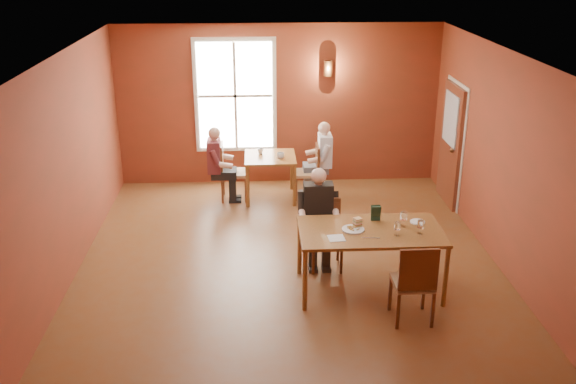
{
  "coord_description": "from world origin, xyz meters",
  "views": [
    {
      "loc": [
        -0.45,
        -8.22,
        4.35
      ],
      "look_at": [
        0.0,
        0.2,
        1.05
      ],
      "focal_mm": 40.0,
      "sensor_mm": 36.0,
      "label": 1
    }
  ],
  "objects_px": {
    "second_table": "(270,177)",
    "chair_diner_white": "(306,172)",
    "main_table": "(369,260)",
    "chair_diner_main": "(326,236)",
    "chair_diner_maroon": "(234,172)",
    "chair_empty": "(413,281)",
    "diner_white": "(308,162)",
    "diner_main": "(327,225)",
    "diner_maroon": "(232,164)"
  },
  "relations": [
    {
      "from": "diner_maroon",
      "to": "diner_main",
      "type": "bearing_deg",
      "value": 26.95
    },
    {
      "from": "diner_white",
      "to": "chair_diner_maroon",
      "type": "relative_size",
      "value": 1.29
    },
    {
      "from": "main_table",
      "to": "diner_main",
      "type": "relative_size",
      "value": 1.37
    },
    {
      "from": "diner_main",
      "to": "chair_diner_white",
      "type": "height_order",
      "value": "diner_main"
    },
    {
      "from": "second_table",
      "to": "chair_diner_white",
      "type": "relative_size",
      "value": 0.92
    },
    {
      "from": "chair_diner_main",
      "to": "second_table",
      "type": "xyz_separation_m",
      "value": [
        -0.71,
        2.71,
        -0.1
      ]
    },
    {
      "from": "chair_diner_white",
      "to": "second_table",
      "type": "bearing_deg",
      "value": 90.0
    },
    {
      "from": "chair_diner_white",
      "to": "diner_white",
      "type": "distance_m",
      "value": 0.18
    },
    {
      "from": "second_table",
      "to": "chair_diner_maroon",
      "type": "relative_size",
      "value": 0.87
    },
    {
      "from": "chair_empty",
      "to": "second_table",
      "type": "relative_size",
      "value": 1.17
    },
    {
      "from": "chair_diner_main",
      "to": "second_table",
      "type": "relative_size",
      "value": 1.09
    },
    {
      "from": "chair_diner_main",
      "to": "diner_main",
      "type": "distance_m",
      "value": 0.19
    },
    {
      "from": "main_table",
      "to": "chair_diner_main",
      "type": "height_order",
      "value": "chair_diner_main"
    },
    {
      "from": "chair_diner_maroon",
      "to": "diner_white",
      "type": "bearing_deg",
      "value": 90.0
    },
    {
      "from": "main_table",
      "to": "second_table",
      "type": "relative_size",
      "value": 2.06
    },
    {
      "from": "diner_maroon",
      "to": "chair_diner_main",
      "type": "bearing_deg",
      "value": 27.21
    },
    {
      "from": "chair_diner_main",
      "to": "chair_empty",
      "type": "bearing_deg",
      "value": 122.71
    },
    {
      "from": "main_table",
      "to": "chair_diner_maroon",
      "type": "xyz_separation_m",
      "value": [
        -1.86,
        3.36,
        0.08
      ]
    },
    {
      "from": "chair_diner_white",
      "to": "chair_diner_maroon",
      "type": "relative_size",
      "value": 0.95
    },
    {
      "from": "chair_diner_main",
      "to": "chair_diner_maroon",
      "type": "relative_size",
      "value": 0.95
    },
    {
      "from": "chair_diner_white",
      "to": "chair_diner_main",
      "type": "bearing_deg",
      "value": -178.68
    },
    {
      "from": "chair_diner_white",
      "to": "diner_white",
      "type": "xyz_separation_m",
      "value": [
        0.03,
        0.0,
        0.18
      ]
    },
    {
      "from": "chair_empty",
      "to": "chair_diner_maroon",
      "type": "relative_size",
      "value": 1.02
    },
    {
      "from": "chair_empty",
      "to": "diner_maroon",
      "type": "relative_size",
      "value": 0.8
    },
    {
      "from": "main_table",
      "to": "chair_diner_white",
      "type": "xyz_separation_m",
      "value": [
        -0.56,
        3.36,
        0.06
      ]
    },
    {
      "from": "main_table",
      "to": "chair_diner_maroon",
      "type": "height_order",
      "value": "chair_diner_maroon"
    },
    {
      "from": "chair_diner_main",
      "to": "chair_diner_maroon",
      "type": "xyz_separation_m",
      "value": [
        -1.36,
        2.71,
        0.03
      ]
    },
    {
      "from": "chair_diner_maroon",
      "to": "diner_maroon",
      "type": "xyz_separation_m",
      "value": [
        -0.03,
        0.0,
        0.14
      ]
    },
    {
      "from": "diner_white",
      "to": "diner_main",
      "type": "bearing_deg",
      "value": -179.32
    },
    {
      "from": "chair_empty",
      "to": "diner_white",
      "type": "distance_m",
      "value": 4.21
    },
    {
      "from": "chair_empty",
      "to": "diner_main",
      "type": "bearing_deg",
      "value": 122.55
    },
    {
      "from": "second_table",
      "to": "diner_maroon",
      "type": "height_order",
      "value": "diner_maroon"
    },
    {
      "from": "chair_diner_white",
      "to": "diner_white",
      "type": "height_order",
      "value": "diner_white"
    },
    {
      "from": "main_table",
      "to": "chair_diner_white",
      "type": "height_order",
      "value": "chair_diner_white"
    },
    {
      "from": "chair_empty",
      "to": "diner_white",
      "type": "bearing_deg",
      "value": 102.02
    },
    {
      "from": "main_table",
      "to": "second_table",
      "type": "distance_m",
      "value": 3.57
    },
    {
      "from": "chair_diner_white",
      "to": "chair_diner_maroon",
      "type": "xyz_separation_m",
      "value": [
        -1.3,
        0.0,
        0.03
      ]
    },
    {
      "from": "diner_white",
      "to": "chair_diner_maroon",
      "type": "bearing_deg",
      "value": 90.0
    },
    {
      "from": "chair_diner_main",
      "to": "diner_main",
      "type": "xyz_separation_m",
      "value": [
        0.0,
        -0.03,
        0.19
      ]
    },
    {
      "from": "chair_empty",
      "to": "chair_diner_maroon",
      "type": "distance_m",
      "value": 4.68
    },
    {
      "from": "diner_main",
      "to": "diner_white",
      "type": "height_order",
      "value": "diner_main"
    },
    {
      "from": "main_table",
      "to": "diner_main",
      "type": "xyz_separation_m",
      "value": [
        -0.5,
        0.62,
        0.24
      ]
    },
    {
      "from": "second_table",
      "to": "diner_maroon",
      "type": "bearing_deg",
      "value": 180.0
    },
    {
      "from": "chair_diner_maroon",
      "to": "diner_main",
      "type": "bearing_deg",
      "value": 26.45
    },
    {
      "from": "main_table",
      "to": "diner_maroon",
      "type": "distance_m",
      "value": 3.86
    },
    {
      "from": "diner_main",
      "to": "main_table",
      "type": "bearing_deg",
      "value": 128.88
    },
    {
      "from": "chair_diner_main",
      "to": "chair_diner_white",
      "type": "relative_size",
      "value": 1.0
    },
    {
      "from": "chair_empty",
      "to": "diner_maroon",
      "type": "height_order",
      "value": "diner_maroon"
    },
    {
      "from": "chair_diner_main",
      "to": "chair_empty",
      "type": "height_order",
      "value": "chair_empty"
    },
    {
      "from": "main_table",
      "to": "diner_maroon",
      "type": "xyz_separation_m",
      "value": [
        -1.89,
        3.36,
        0.22
      ]
    }
  ]
}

